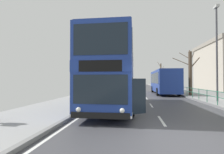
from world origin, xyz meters
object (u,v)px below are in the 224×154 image
background_bus_far_lane (164,81)px  bare_tree_far_00 (161,75)px  bare_tree_far_01 (190,72)px  double_decker_bus_main (115,74)px  street_lamp_far_side (217,46)px

background_bus_far_lane → bare_tree_far_00: bare_tree_far_00 is taller
bare_tree_far_00 → bare_tree_far_01: 24.55m
double_decker_bus_main → bare_tree_far_01: size_ratio=1.89×
background_bus_far_lane → bare_tree_far_01: 4.18m
double_decker_bus_main → background_bus_far_lane: 13.41m
background_bus_far_lane → bare_tree_far_00: 21.59m
street_lamp_far_side → double_decker_bus_main: bearing=-157.9°
background_bus_far_lane → street_lamp_far_side: (2.79, -8.97, 3.00)m
background_bus_far_lane → bare_tree_far_01: size_ratio=1.81×
street_lamp_far_side → bare_tree_far_01: bearing=93.2°
bare_tree_far_01 → street_lamp_far_side: bearing=-86.8°
street_lamp_far_side → bare_tree_far_00: size_ratio=1.23×
bare_tree_far_00 → bare_tree_far_01: bare_tree_far_00 is taller
background_bus_far_lane → bare_tree_far_01: bearing=-52.4°
bare_tree_far_00 → bare_tree_far_01: bearing=-90.9°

